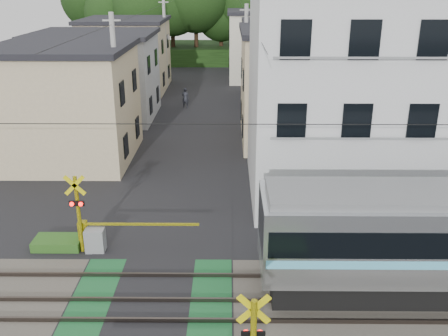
{
  "coord_description": "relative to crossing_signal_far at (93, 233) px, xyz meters",
  "views": [
    {
      "loc": [
        2.43,
        -12.67,
        9.51
      ],
      "look_at": [
        2.26,
        5.0,
        2.81
      ],
      "focal_mm": 40.0,
      "sensor_mm": 36.0,
      "label": 1
    }
  ],
  "objects": [
    {
      "name": "ground",
      "position": [
        2.59,
        -3.65,
        -0.71
      ],
      "size": [
        120.0,
        120.0,
        0.0
      ],
      "primitive_type": "plane",
      "color": "black"
    },
    {
      "name": "track_bed",
      "position": [
        2.59,
        -3.65,
        -0.67
      ],
      "size": [
        120.0,
        120.0,
        0.14
      ],
      "color": "#47423A",
      "rests_on": "ground"
    },
    {
      "name": "crossing_signal_far",
      "position": [
        0.0,
        0.0,
        0.0
      ],
      "size": [
        4.74,
        0.65,
        3.09
      ],
      "color": "yellow",
      "rests_on": "ground"
    },
    {
      "name": "apartment_block",
      "position": [
        11.09,
        5.84,
        3.94
      ],
      "size": [
        10.2,
        8.36,
        9.3
      ],
      "color": "silver",
      "rests_on": "ground"
    },
    {
      "name": "houses_row",
      "position": [
        2.84,
        22.27,
        2.53
      ],
      "size": [
        22.07,
        31.35,
        6.8
      ],
      "color": "#CAB78F",
      "rests_on": "ground"
    },
    {
      "name": "tree_hill",
      "position": [
        2.82,
        45.3,
        5.31
      ],
      "size": [
        40.0,
        12.63,
        11.94
      ],
      "color": "#193311",
      "rests_on": "ground"
    },
    {
      "name": "catenary",
      "position": [
        8.59,
        -3.62,
        2.98
      ],
      "size": [
        60.0,
        5.04,
        7.0
      ],
      "color": "#2D2D33",
      "rests_on": "ground"
    },
    {
      "name": "utility_poles",
      "position": [
        1.53,
        19.35,
        3.37
      ],
      "size": [
        7.9,
        42.0,
        8.0
      ],
      "color": "#A5A5A0",
      "rests_on": "ground"
    },
    {
      "name": "pedestrian",
      "position": [
        1.61,
        22.17,
        0.08
      ],
      "size": [
        0.64,
        0.49,
        1.59
      ],
      "primitive_type": "imported",
      "rotation": [
        0.0,
        0.0,
        2.94
      ],
      "color": "#2A2B34",
      "rests_on": "ground"
    },
    {
      "name": "weed_patches",
      "position": [
        4.34,
        -3.74,
        -0.53
      ],
      "size": [
        10.25,
        8.8,
        0.4
      ],
      "color": "#2D5E1E",
      "rests_on": "ground"
    }
  ]
}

